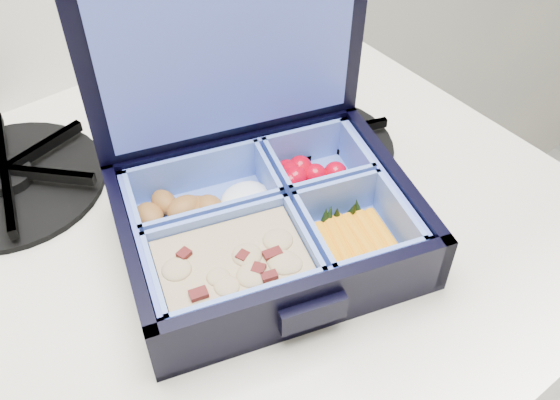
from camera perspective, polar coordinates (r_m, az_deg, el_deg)
bento_box at (r=0.52m, az=-1.11°, el=-2.23°), size 0.28×0.25×0.06m
burner_grate at (r=0.62m, az=3.07°, el=5.41°), size 0.21×0.21×0.02m
burner_grate_rear at (r=0.64m, az=-23.61°, el=1.94°), size 0.22×0.22×0.02m
fork at (r=0.63m, az=-3.16°, el=5.23°), size 0.18×0.12×0.01m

